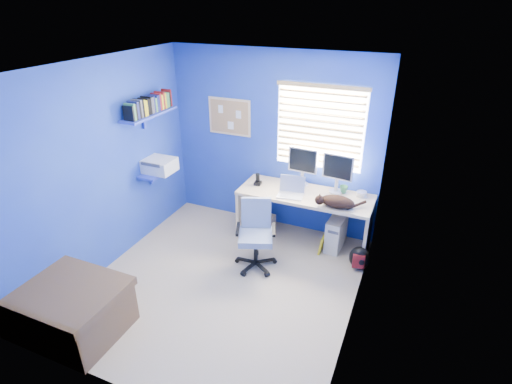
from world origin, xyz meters
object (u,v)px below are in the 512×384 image
at_px(laptop, 291,188).
at_px(desk, 304,218).
at_px(cat, 338,202).
at_px(office_chair, 256,243).
at_px(tower_pc, 336,233).

bearing_deg(laptop, desk, 34.04).
distance_m(cat, office_chair, 1.13).
height_order(laptop, tower_pc, laptop).
relative_size(desk, tower_pc, 3.91).
distance_m(desk, tower_pc, 0.47).
bearing_deg(cat, desk, 139.18).
height_order(desk, office_chair, office_chair).
distance_m(desk, office_chair, 0.84).
bearing_deg(office_chair, laptop, 68.85).
height_order(laptop, cat, laptop).
bearing_deg(cat, tower_pc, 77.56).
relative_size(laptop, office_chair, 0.38).
xyz_separation_m(laptop, tower_pc, (0.61, 0.17, -0.62)).
distance_m(laptop, tower_pc, 0.89).
height_order(desk, cat, cat).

